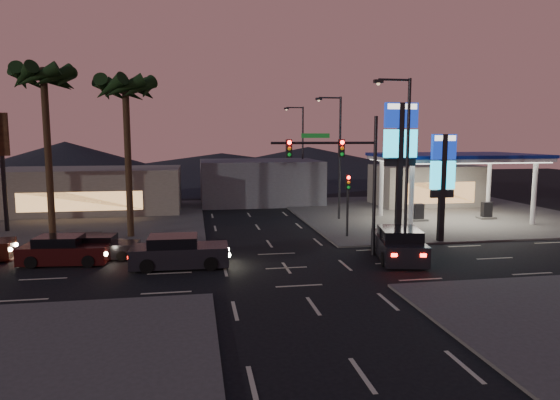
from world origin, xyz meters
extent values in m
plane|color=black|center=(0.00, 0.00, 0.00)|extent=(140.00, 140.00, 0.00)
cube|color=#47443F|center=(16.00, 16.00, 0.06)|extent=(24.00, 24.00, 0.12)
cube|color=#47443F|center=(-16.00, 16.00, 0.06)|extent=(24.00, 24.00, 0.12)
cylinder|color=silver|center=(11.00, 9.00, 2.50)|extent=(0.36, 0.36, 5.00)
cylinder|color=silver|center=(21.00, 9.00, 2.50)|extent=(0.36, 0.36, 5.00)
cylinder|color=silver|center=(11.00, 15.00, 2.50)|extent=(0.36, 0.36, 5.00)
cylinder|color=silver|center=(21.00, 15.00, 2.50)|extent=(0.36, 0.36, 5.00)
cube|color=silver|center=(16.00, 12.00, 5.20)|extent=(12.00, 8.00, 0.50)
cube|color=white|center=(16.00, 12.00, 4.90)|extent=(11.60, 7.60, 0.06)
cube|color=navy|center=(16.00, 12.00, 5.35)|extent=(12.20, 8.20, 0.25)
cube|color=black|center=(13.00, 12.00, 0.80)|extent=(0.80, 0.50, 1.40)
cube|color=black|center=(19.00, 12.00, 0.80)|extent=(0.80, 0.50, 1.40)
cube|color=#726B5B|center=(18.00, 21.00, 2.00)|extent=(10.00, 6.00, 4.00)
cube|color=black|center=(8.50, 5.50, 4.50)|extent=(0.35, 0.35, 9.00)
cube|color=navy|center=(8.50, 5.50, 8.20)|extent=(2.20, 0.30, 1.60)
cube|color=white|center=(8.50, 5.50, 8.75)|extent=(1.98, 0.32, 0.35)
cube|color=#1AD1FF|center=(8.50, 5.50, 6.40)|extent=(2.20, 0.30, 1.80)
cube|color=black|center=(8.50, 5.50, 5.20)|extent=(2.09, 0.28, 0.50)
cube|color=black|center=(11.00, 4.50, 3.50)|extent=(0.35, 0.35, 7.00)
cube|color=navy|center=(11.00, 4.50, 6.20)|extent=(1.60, 0.30, 1.60)
cube|color=white|center=(11.00, 4.50, 6.75)|extent=(1.44, 0.32, 0.35)
cube|color=#1AD1FF|center=(11.00, 4.50, 4.40)|extent=(1.60, 0.30, 1.80)
cube|color=black|center=(11.00, 4.50, 3.20)|extent=(1.52, 0.28, 0.50)
cylinder|color=black|center=(5.50, 2.00, 4.00)|extent=(0.20, 0.20, 8.00)
cylinder|color=black|center=(2.50, 2.00, 6.50)|extent=(6.00, 0.14, 0.14)
cube|color=#0C3F14|center=(2.00, 2.00, 6.90)|extent=(1.60, 0.05, 0.25)
cube|color=black|center=(3.50, 2.00, 6.20)|extent=(0.32, 0.25, 1.00)
sphere|color=#FF0C07|center=(3.50, 1.85, 6.53)|extent=(0.22, 0.22, 0.22)
sphere|color=orange|center=(3.50, 1.85, 6.20)|extent=(0.20, 0.20, 0.20)
sphere|color=#0CB226|center=(3.50, 1.85, 5.87)|extent=(0.20, 0.20, 0.20)
cube|color=black|center=(0.50, 2.00, 6.20)|extent=(0.32, 0.25, 1.00)
sphere|color=#FF0C07|center=(0.50, 1.85, 6.53)|extent=(0.22, 0.22, 0.22)
sphere|color=orange|center=(0.50, 1.85, 6.20)|extent=(0.20, 0.20, 0.20)
sphere|color=#0CB226|center=(0.50, 1.85, 5.87)|extent=(0.20, 0.20, 0.20)
cylinder|color=black|center=(5.50, 7.00, 2.00)|extent=(0.16, 0.16, 4.00)
cube|color=black|center=(5.50, 7.00, 3.80)|extent=(0.32, 0.25, 1.00)
sphere|color=#FF0C07|center=(5.50, 6.85, 4.13)|extent=(0.22, 0.22, 0.22)
sphere|color=orange|center=(5.50, 6.85, 3.80)|extent=(0.20, 0.20, 0.20)
sphere|color=#0CB226|center=(5.50, 6.85, 3.47)|extent=(0.20, 0.20, 0.20)
cylinder|color=black|center=(7.00, 1.00, 5.00)|extent=(0.18, 0.18, 10.00)
cylinder|color=black|center=(6.10, 1.00, 9.90)|extent=(1.80, 0.12, 0.12)
cube|color=black|center=(5.20, 1.00, 9.80)|extent=(0.50, 0.25, 0.18)
sphere|color=#FFCC8C|center=(5.20, 1.00, 9.68)|extent=(0.20, 0.20, 0.20)
cylinder|color=black|center=(7.00, 14.00, 5.00)|extent=(0.18, 0.18, 10.00)
cylinder|color=black|center=(6.10, 14.00, 9.90)|extent=(1.80, 0.12, 0.12)
cube|color=black|center=(5.20, 14.00, 9.80)|extent=(0.50, 0.25, 0.18)
sphere|color=#FFCC8C|center=(5.20, 14.00, 9.68)|extent=(0.20, 0.20, 0.20)
cylinder|color=black|center=(7.00, 28.00, 5.00)|extent=(0.18, 0.18, 10.00)
cylinder|color=black|center=(6.10, 28.00, 9.90)|extent=(1.80, 0.12, 0.12)
cube|color=black|center=(5.20, 28.00, 9.80)|extent=(0.50, 0.25, 0.18)
sphere|color=#FFCC8C|center=(5.20, 28.00, 9.68)|extent=(0.20, 0.20, 0.20)
cylinder|color=black|center=(-9.00, 9.50, 5.10)|extent=(0.44, 0.44, 10.20)
sphere|color=black|center=(-9.00, 9.50, 10.20)|extent=(0.90, 0.90, 0.90)
cone|color=black|center=(-7.70, 9.50, 9.90)|extent=(0.90, 2.74, 1.91)
cone|color=black|center=(-8.08, 10.42, 9.90)|extent=(2.57, 2.57, 1.91)
cone|color=black|center=(-9.00, 10.80, 9.90)|extent=(2.74, 0.90, 1.91)
cone|color=black|center=(-9.92, 10.42, 9.90)|extent=(2.57, 2.57, 1.91)
cone|color=black|center=(-10.30, 9.50, 9.90)|extent=(0.90, 2.74, 1.91)
cone|color=black|center=(-9.92, 8.58, 9.90)|extent=(2.57, 2.57, 1.91)
cone|color=black|center=(-9.00, 8.20, 9.90)|extent=(2.74, 0.90, 1.91)
cone|color=black|center=(-8.08, 8.58, 9.90)|extent=(2.57, 2.57, 1.91)
cylinder|color=black|center=(-14.00, 9.50, 5.40)|extent=(0.44, 0.44, 10.80)
sphere|color=black|center=(-14.00, 9.50, 10.80)|extent=(0.90, 0.90, 0.90)
cone|color=black|center=(-12.70, 9.50, 10.50)|extent=(0.90, 2.74, 1.91)
cone|color=black|center=(-13.08, 10.42, 10.50)|extent=(2.57, 2.57, 1.91)
cone|color=black|center=(-14.00, 10.80, 10.50)|extent=(2.74, 0.90, 1.91)
cone|color=black|center=(-14.92, 10.42, 10.50)|extent=(2.57, 2.57, 1.91)
cone|color=black|center=(-15.30, 9.50, 10.50)|extent=(0.90, 2.74, 1.91)
cone|color=black|center=(-14.92, 8.58, 10.50)|extent=(2.57, 2.57, 1.91)
cone|color=black|center=(-14.00, 8.20, 10.50)|extent=(2.74, 0.90, 1.91)
cone|color=black|center=(-13.08, 8.58, 10.50)|extent=(2.57, 2.57, 1.91)
cylinder|color=black|center=(-18.00, 13.00, 3.00)|extent=(0.30, 0.30, 6.00)
cube|color=#726B5B|center=(-14.00, 22.00, 2.00)|extent=(16.00, 8.00, 4.00)
cube|color=#4C4C51|center=(2.00, 26.00, 2.20)|extent=(12.00, 9.00, 4.40)
cone|color=black|center=(-25.00, 60.00, 3.00)|extent=(40.00, 40.00, 6.00)
cone|color=black|center=(15.00, 60.00, 2.50)|extent=(50.00, 50.00, 5.00)
cone|color=black|center=(0.00, 60.00, 2.00)|extent=(60.00, 60.00, 4.00)
cube|color=black|center=(-5.50, 1.18, 0.63)|extent=(5.08, 2.23, 1.03)
cube|color=black|center=(-5.84, 1.19, 1.31)|extent=(2.56, 2.00, 0.74)
cylinder|color=black|center=(-3.88, 2.11, 0.37)|extent=(0.74, 0.29, 0.73)
cylinder|color=black|center=(-3.92, 0.17, 0.37)|extent=(0.74, 0.29, 0.73)
cylinder|color=black|center=(-7.08, 2.19, 0.37)|extent=(0.74, 0.29, 0.73)
cylinder|color=black|center=(-7.12, 0.25, 0.37)|extent=(0.74, 0.29, 0.73)
sphere|color=#FFF2BF|center=(-2.97, 1.81, 0.71)|extent=(0.25, 0.25, 0.25)
sphere|color=#FFF2BF|center=(-3.00, 0.44, 0.71)|extent=(0.25, 0.25, 0.25)
cube|color=#FF140A|center=(-8.00, 1.92, 0.80)|extent=(0.10, 0.29, 0.16)
cube|color=#FF140A|center=(-8.03, 0.55, 0.80)|extent=(0.10, 0.29, 0.16)
cube|color=black|center=(-11.62, 2.92, 0.57)|extent=(4.76, 2.38, 0.94)
cube|color=black|center=(-11.93, 2.95, 1.20)|extent=(2.46, 1.99, 0.68)
cylinder|color=black|center=(-10.08, 3.65, 0.33)|extent=(0.69, 0.32, 0.67)
cylinder|color=black|center=(-10.26, 1.89, 0.33)|extent=(0.69, 0.32, 0.67)
cylinder|color=black|center=(-12.99, 3.95, 0.33)|extent=(0.69, 0.32, 0.67)
cylinder|color=black|center=(-13.16, 2.18, 0.33)|extent=(0.69, 0.32, 0.67)
sphere|color=#FFF2BF|center=(-9.28, 3.31, 0.65)|extent=(0.23, 0.23, 0.23)
sphere|color=#FFF2BF|center=(-9.41, 2.07, 0.65)|extent=(0.23, 0.23, 0.23)
cube|color=#FF140A|center=(-13.84, 3.77, 0.73)|extent=(0.11, 0.27, 0.15)
cube|color=#FF140A|center=(-13.97, 2.53, 0.73)|extent=(0.11, 0.27, 0.15)
cube|color=#5F5E61|center=(-10.85, 4.29, 0.49)|extent=(4.01, 1.83, 0.81)
cube|color=black|center=(-11.12, 4.30, 1.03)|extent=(2.04, 1.61, 0.58)
cylinder|color=black|center=(-9.56, 4.99, 0.29)|extent=(0.58, 0.24, 0.57)
cylinder|color=black|center=(-9.63, 3.47, 0.29)|extent=(0.58, 0.24, 0.57)
cylinder|color=black|center=(-12.07, 5.11, 0.29)|extent=(0.58, 0.24, 0.57)
cylinder|color=black|center=(-12.13, 3.58, 0.29)|extent=(0.58, 0.24, 0.57)
sphere|color=#FFF2BF|center=(-8.85, 4.74, 0.56)|extent=(0.20, 0.20, 0.20)
sphere|color=#FFF2BF|center=(-8.90, 3.66, 0.56)|extent=(0.20, 0.20, 0.20)
cube|color=#FF140A|center=(-12.79, 4.91, 0.63)|extent=(0.08, 0.23, 0.13)
cube|color=#FF140A|center=(-12.84, 3.84, 0.63)|extent=(0.08, 0.23, 0.13)
cube|color=black|center=(-9.89, 3.86, 0.49)|extent=(4.10, 2.05, 0.81)
cube|color=black|center=(-10.16, 3.89, 1.03)|extent=(2.12, 1.72, 0.58)
cylinder|color=black|center=(-8.56, 4.50, 0.29)|extent=(0.59, 0.27, 0.58)
cylinder|color=black|center=(-8.71, 2.98, 0.29)|extent=(0.59, 0.27, 0.58)
cylinder|color=black|center=(-11.07, 4.75, 0.29)|extent=(0.59, 0.27, 0.58)
cylinder|color=black|center=(-11.22, 3.23, 0.29)|extent=(0.59, 0.27, 0.58)
sphere|color=#FFF2BF|center=(-7.87, 4.21, 0.56)|extent=(0.20, 0.20, 0.20)
sphere|color=#FFF2BF|center=(-7.98, 3.13, 0.56)|extent=(0.20, 0.20, 0.20)
cube|color=#FF140A|center=(-11.81, 4.60, 0.63)|extent=(0.09, 0.23, 0.13)
cube|color=#FF140A|center=(-11.91, 3.52, 0.63)|extent=(0.09, 0.23, 0.13)
cylinder|color=black|center=(-15.78, 5.43, 0.35)|extent=(0.72, 0.33, 0.69)
sphere|color=#FFF2BF|center=(-14.90, 5.25, 0.67)|extent=(0.24, 0.24, 0.24)
sphere|color=#FFF2BF|center=(-14.77, 3.95, 0.67)|extent=(0.24, 0.24, 0.24)
cube|color=black|center=(6.57, 0.90, 0.67)|extent=(3.32, 5.74, 1.10)
cube|color=black|center=(6.49, 0.54, 1.41)|extent=(2.59, 3.06, 0.80)
cylinder|color=black|center=(5.90, 2.79, 0.39)|extent=(0.45, 0.83, 0.78)
cylinder|color=black|center=(7.94, 2.36, 0.39)|extent=(0.45, 0.83, 0.78)
cylinder|color=black|center=(5.20, -0.57, 0.39)|extent=(0.45, 0.83, 0.78)
cylinder|color=black|center=(7.23, -0.99, 0.39)|extent=(0.45, 0.83, 0.78)
cube|color=#FF140A|center=(5.30, -1.59, 0.86)|extent=(0.32, 0.16, 0.17)
cube|color=#FF140A|center=(6.73, -1.89, 0.86)|extent=(0.32, 0.16, 0.17)
camera|label=1|loc=(-4.68, -25.07, 6.88)|focal=32.00mm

